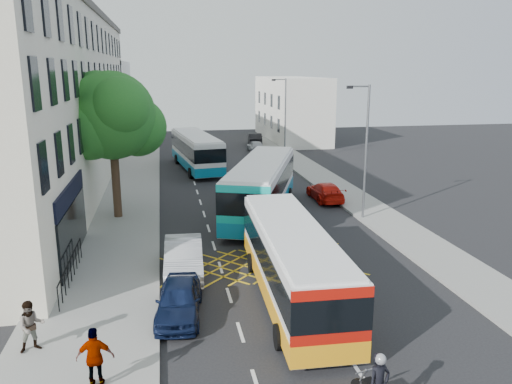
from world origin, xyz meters
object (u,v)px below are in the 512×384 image
bus_mid (262,187)px  parked_car_blue (179,300)px  distant_car_silver (256,146)px  bus_near (292,262)px  lamp_near (365,145)px  bus_far (196,151)px  red_hatchback (325,191)px  pedestrian_far (95,357)px  pedestrian_near (31,326)px  street_tree (111,117)px  distant_car_dark (255,139)px  lamp_far (284,115)px  parked_car_silver (184,257)px  distant_car_grey (210,143)px

bus_mid → parked_car_blue: bearing=-93.9°
distant_car_silver → bus_near: bearing=80.2°
lamp_near → bus_far: lamp_near is taller
red_hatchback → pedestrian_far: bearing=56.1°
bus_near → pedestrian_near: bus_near is taller
street_tree → pedestrian_near: 16.07m
lamp_near → pedestrian_far: bearing=-134.0°
street_tree → distant_car_silver: street_tree is taller
red_hatchback → pedestrian_far: 23.46m
distant_car_dark → pedestrian_far: (-13.25, -46.47, 0.34)m
lamp_near → bus_mid: lamp_near is taller
bus_mid → red_hatchback: (5.11, 2.66, -1.18)m
red_hatchback → pedestrian_near: size_ratio=2.57×
street_tree → pedestrian_near: bearing=-95.6°
lamp_far → pedestrian_far: 37.35m
lamp_far → parked_car_silver: lamp_far is taller
parked_car_blue → distant_car_silver: size_ratio=1.07×
distant_car_grey → distant_car_silver: (4.86, -2.85, -0.08)m
distant_car_grey → pedestrian_near: bearing=-105.4°
lamp_far → distant_car_dark: (-0.70, 12.00, -3.89)m
street_tree → parked_car_blue: (3.24, -13.39, -5.61)m
distant_car_silver → pedestrian_far: pedestrian_far is taller
distant_car_silver → pedestrian_far: bearing=71.8°
bus_far → bus_near: bearing=-93.8°
bus_far → pedestrian_far: bearing=-106.6°
bus_mid → bus_far: bus_mid is taller
bus_mid → lamp_near: bearing=-0.8°
parked_car_silver → red_hatchback: parked_car_silver is taller
street_tree → distant_car_silver: 27.69m
lamp_near → pedestrian_near: (-16.20, -12.14, -3.61)m
bus_mid → distant_car_silver: bus_mid is taller
distant_car_silver → parked_car_blue: bearing=73.6°
street_tree → parked_car_blue: bearing=-76.4°
bus_mid → street_tree: bearing=-164.6°
red_hatchback → distant_car_silver: size_ratio=1.18×
street_tree → bus_mid: street_tree is taller
parked_car_blue → distant_car_dark: (10.77, 42.43, 0.04)m
lamp_near → distant_car_dark: (-0.70, 32.00, -3.89)m
bus_mid → distant_car_silver: 24.86m
lamp_near → distant_car_silver: size_ratio=2.14×
bus_far → distant_car_silver: bearing=43.2°
bus_near → bus_far: bus_far is taller
distant_car_silver → lamp_far: bearing=101.9°
lamp_near → pedestrian_near: lamp_near is taller
distant_car_dark → pedestrian_far: bearing=80.7°
lamp_near → parked_car_blue: bearing=-137.7°
bus_mid → distant_car_silver: bearing=100.4°
red_hatchback → lamp_far: bearing=-92.1°
bus_near → bus_far: bearing=96.0°
lamp_far → bus_near: lamp_far is taller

